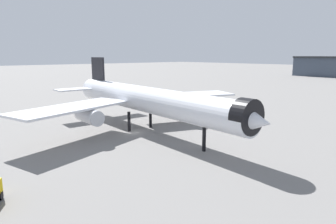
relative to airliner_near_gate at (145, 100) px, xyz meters
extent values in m
plane|color=slate|center=(-0.99, -2.78, -6.96)|extent=(900.00, 900.00, 0.00)
cylinder|color=silver|center=(0.46, -0.02, 0.13)|extent=(53.85, 7.75, 5.45)
cone|color=silver|center=(27.27, -1.17, 0.13)|extent=(6.22, 5.60, 5.34)
cone|color=silver|center=(-26.35, 1.13, 0.13)|extent=(7.30, 5.48, 5.18)
cylinder|color=black|center=(26.18, -1.12, 0.54)|extent=(2.69, 5.61, 5.51)
cube|color=silver|center=(-3.03, 14.94, -0.56)|extent=(16.48, 25.63, 0.44)
cylinder|color=#B7BAC1|center=(-1.87, 11.99, -2.35)|extent=(7.63, 3.32, 3.00)
cube|color=silver|center=(-4.30, -14.63, -0.56)|extent=(14.74, 25.57, 0.44)
cylinder|color=#B7BAC1|center=(-2.89, -11.79, -2.35)|extent=(7.63, 3.32, 3.00)
cube|color=black|center=(-22.06, 0.95, 4.49)|extent=(6.46, 0.82, 8.73)
cube|color=silver|center=(-22.86, 7.18, 0.67)|extent=(5.24, 9.86, 0.33)
cube|color=silver|center=(-23.39, -5.20, 0.67)|extent=(5.24, 9.86, 0.33)
cylinder|color=black|center=(17.62, -0.76, -4.78)|extent=(0.65, 0.65, 4.36)
cylinder|color=black|center=(-2.10, 2.96, -4.78)|extent=(0.65, 0.65, 4.36)
cylinder|color=black|center=(-2.34, -2.77, -4.78)|extent=(0.65, 0.65, 4.36)
cylinder|color=black|center=(14.16, -31.78, -6.51)|extent=(0.91, 0.71, 0.90)
cube|color=black|center=(0.55, 36.90, -6.46)|extent=(2.52, 3.54, 0.30)
cube|color=silver|center=(0.85, 37.82, -5.71)|extent=(1.92, 1.71, 1.20)
cube|color=#1E2D38|center=(1.03, 38.36, -5.47)|extent=(1.30, 0.49, 0.60)
cube|color=silver|center=(0.37, 36.36, -5.86)|extent=(2.12, 2.32, 0.90)
cylinder|color=black|center=(0.14, 38.22, -6.61)|extent=(0.48, 0.75, 0.70)
cylinder|color=black|center=(1.66, 37.72, -6.61)|extent=(0.48, 0.75, 0.70)
cylinder|color=black|center=(-0.56, 36.09, -6.61)|extent=(0.48, 0.75, 0.70)
cylinder|color=black|center=(0.96, 35.59, -6.61)|extent=(0.48, 0.75, 0.70)
cone|color=#F2600C|center=(-33.74, -7.40, -6.68)|extent=(0.45, 0.45, 0.56)
camera|label=1|loc=(51.20, -38.71, 9.57)|focal=32.27mm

